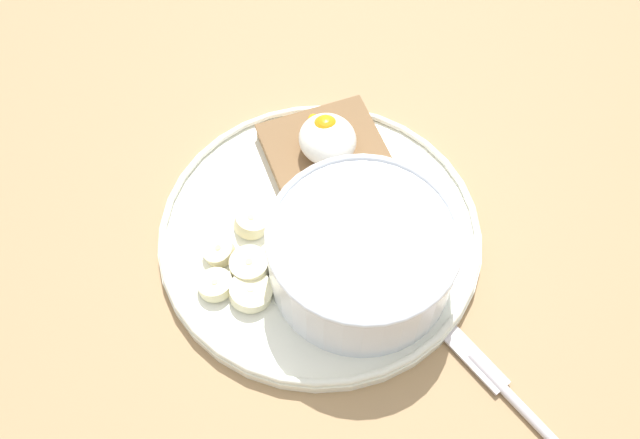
% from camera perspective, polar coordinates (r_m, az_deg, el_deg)
% --- Properties ---
extents(ground_plane, '(1.20, 1.20, 0.02)m').
position_cam_1_polar(ground_plane, '(0.62, 0.00, -1.92)').
color(ground_plane, '#A38158').
rests_on(ground_plane, ground).
extents(plate, '(0.28, 0.28, 0.02)m').
position_cam_1_polar(plate, '(0.61, 0.00, -1.08)').
color(plate, white).
rests_on(plate, ground_plane).
extents(oatmeal_bowl, '(0.15, 0.15, 0.06)m').
position_cam_1_polar(oatmeal_bowl, '(0.56, 3.38, -2.74)').
color(oatmeal_bowl, white).
rests_on(oatmeal_bowl, plate).
extents(toast_slice, '(0.12, 0.12, 0.02)m').
position_cam_1_polar(toast_slice, '(0.64, 0.59, 5.10)').
color(toast_slice, brown).
rests_on(toast_slice, plate).
extents(poached_egg, '(0.07, 0.05, 0.04)m').
position_cam_1_polar(poached_egg, '(0.62, 0.58, 6.55)').
color(poached_egg, white).
rests_on(poached_egg, toast_slice).
extents(banana_slice_front, '(0.03, 0.03, 0.02)m').
position_cam_1_polar(banana_slice_front, '(0.60, -5.51, -0.17)').
color(banana_slice_front, beige).
rests_on(banana_slice_front, plate).
extents(banana_slice_left, '(0.04, 0.04, 0.01)m').
position_cam_1_polar(banana_slice_left, '(0.59, -5.82, -3.45)').
color(banana_slice_left, beige).
rests_on(banana_slice_left, plate).
extents(banana_slice_back, '(0.03, 0.03, 0.01)m').
position_cam_1_polar(banana_slice_back, '(0.58, -8.49, -4.99)').
color(banana_slice_back, '#F1EAB4').
rests_on(banana_slice_back, plate).
extents(banana_slice_right, '(0.03, 0.04, 0.02)m').
position_cam_1_polar(banana_slice_right, '(0.60, -8.09, -2.51)').
color(banana_slice_right, '#F6E8B4').
rests_on(banana_slice_right, plate).
extents(banana_slice_inner, '(0.04, 0.04, 0.02)m').
position_cam_1_polar(banana_slice_inner, '(0.58, -5.56, -5.75)').
color(banana_slice_inner, '#F7F0C0').
rests_on(banana_slice_inner, plate).
extents(knife, '(0.12, 0.03, 0.01)m').
position_cam_1_polar(knife, '(0.57, 13.94, -12.48)').
color(knife, silver).
rests_on(knife, ground_plane).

